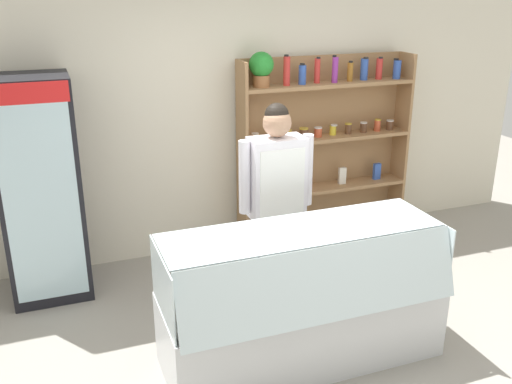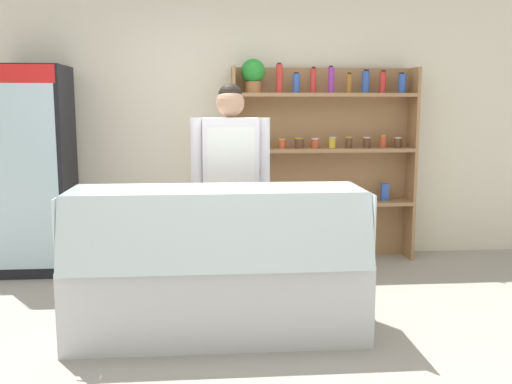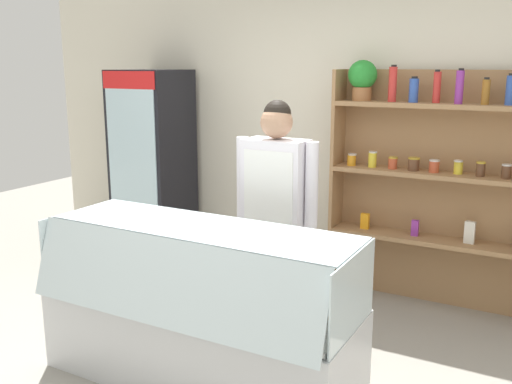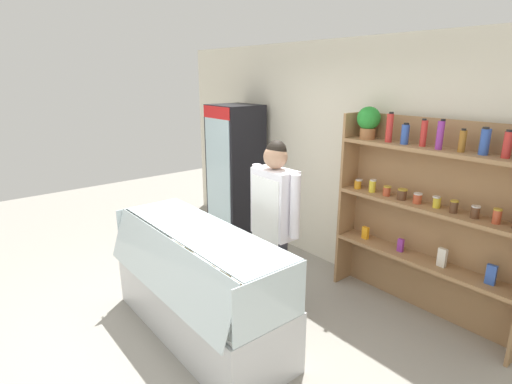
% 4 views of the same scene
% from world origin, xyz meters
% --- Properties ---
extents(back_wall, '(6.80, 0.10, 2.70)m').
position_xyz_m(back_wall, '(0.00, 2.10, 1.35)').
color(back_wall, silver).
rests_on(back_wall, ground).
extents(drinks_fridge, '(0.65, 0.61, 1.92)m').
position_xyz_m(drinks_fridge, '(-1.85, 1.66, 0.96)').
color(drinks_fridge, black).
rests_on(drinks_fridge, ground).
extents(shelving_unit, '(1.83, 0.29, 2.00)m').
position_xyz_m(shelving_unit, '(0.86, 1.89, 1.12)').
color(shelving_unit, '#9E754C').
rests_on(shelving_unit, ground).
extents(deli_display_case, '(2.00, 0.78, 1.01)m').
position_xyz_m(deli_display_case, '(-0.19, 0.01, 0.31)').
color(deli_display_case, silver).
rests_on(deli_display_case, ground).
extents(shop_clerk, '(0.63, 0.25, 1.73)m').
position_xyz_m(shop_clerk, '(-0.06, 0.81, 1.03)').
color(shop_clerk, '#2D2D38').
rests_on(shop_clerk, ground).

